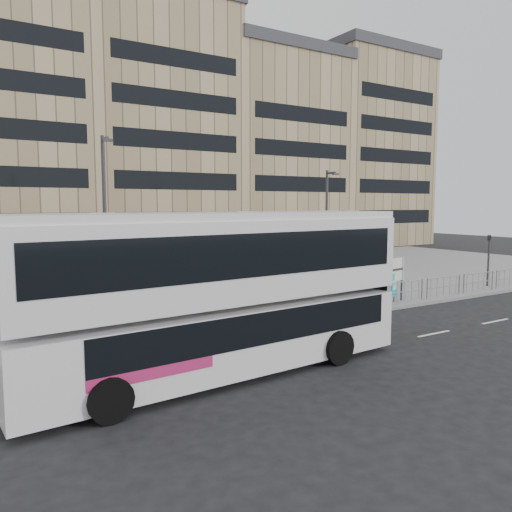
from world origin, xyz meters
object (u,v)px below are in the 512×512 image
lamp_post_west (105,215)px  double_decker_bus (220,288)px  lamp_post_east (327,219)px  traffic_light_east (489,254)px  ad_panel (394,285)px  pedestrian (314,273)px  traffic_light_west (159,282)px  station_sign (392,272)px  tram (176,253)px

lamp_post_west → double_decker_bus: bearing=-87.4°
double_decker_bus → lamp_post_east: size_ratio=1.70×
double_decker_bus → traffic_light_east: (20.83, 5.17, -0.49)m
ad_panel → traffic_light_east: 8.68m
pedestrian → lamp_post_east: 5.64m
traffic_light_west → lamp_post_west: 6.19m
ad_panel → traffic_light_west: 12.33m
ad_panel → traffic_light_west: traffic_light_west is taller
station_sign → lamp_post_west: (-12.53, 6.13, 2.87)m
double_decker_bus → tram: size_ratio=0.41×
ad_panel → traffic_light_west: (-12.28, 0.43, 1.12)m
station_sign → traffic_light_east: 8.81m
tram → lamp_post_east: bearing=-21.0°
double_decker_bus → traffic_light_east: double_decker_bus is taller
double_decker_bus → ad_panel: bearing=16.6°
double_decker_bus → lamp_post_east: (15.04, 13.32, 1.50)m
traffic_light_west → traffic_light_east: 20.86m
pedestrian → lamp_post_east: size_ratio=0.24×
station_sign → ad_panel: 0.71m
station_sign → traffic_light_east: (8.78, 0.61, 0.43)m
station_sign → lamp_post_west: lamp_post_west is taller
traffic_light_west → double_decker_bus: bearing=-85.0°
traffic_light_east → lamp_post_west: bearing=154.3°
tram → station_sign: size_ratio=13.46×
station_sign → lamp_post_east: 9.56m
tram → lamp_post_east: size_ratio=4.16×
pedestrian → lamp_post_east: lamp_post_east is taller
ad_panel → lamp_post_east: lamp_post_east is taller
ad_panel → pedestrian: pedestrian is taller
tram → ad_panel: size_ratio=20.36×
pedestrian → traffic_light_east: 10.66m
traffic_light_west → traffic_light_east: bearing=5.0°
pedestrian → traffic_light_west: size_ratio=0.56×
ad_panel → lamp_post_east: bearing=49.0°
double_decker_bus → lamp_post_east: bearing=37.5°
station_sign → lamp_post_west: size_ratio=0.28×
pedestrian → lamp_post_west: lamp_post_west is taller
ad_panel → lamp_post_west: size_ratio=0.18×
ad_panel → pedestrian: size_ratio=0.84×
traffic_light_west → traffic_light_east: (20.86, 0.15, 0.00)m
double_decker_bus → lamp_post_east: 20.15m
traffic_light_east → lamp_post_west: lamp_post_west is taller
traffic_light_east → lamp_post_east: lamp_post_east is taller
station_sign → ad_panel: size_ratio=1.51×
ad_panel → traffic_light_east: traffic_light_east is taller
station_sign → traffic_light_east: traffic_light_east is taller
pedestrian → station_sign: bearing=-160.5°
double_decker_bus → ad_panel: 13.18m
tram → traffic_light_east: tram is taller
lamp_post_west → ad_panel: bearing=-25.6°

